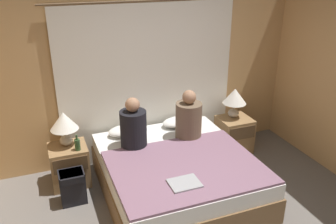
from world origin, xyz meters
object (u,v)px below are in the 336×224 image
at_px(bed, 177,174).
at_px(lamp_left, 64,123).
at_px(beer_bottle_on_left_stand, 77,144).
at_px(backpack_on_floor, 72,185).
at_px(pillow_right, 181,122).
at_px(person_left_in_bed, 133,127).
at_px(pillow_left, 129,130).
at_px(lamp_right, 235,98).
at_px(nightstand_right, 234,134).
at_px(laptop_on_bed, 185,183).
at_px(nightstand_left, 70,165).
at_px(person_right_in_bed, 189,118).

xyz_separation_m(bed, lamp_left, (-1.17, 0.71, 0.56)).
height_order(beer_bottle_on_left_stand, backpack_on_floor, beer_bottle_on_left_stand).
relative_size(pillow_right, person_left_in_bed, 0.83).
relative_size(pillow_left, person_left_in_bed, 0.83).
distance_m(person_left_in_bed, beer_bottle_on_left_stand, 0.69).
distance_m(lamp_right, backpack_on_floor, 2.48).
bearing_deg(nightstand_right, pillow_left, 176.14).
bearing_deg(lamp_right, laptop_on_bed, -135.78).
relative_size(person_left_in_bed, beer_bottle_on_left_stand, 3.21).
relative_size(nightstand_left, lamp_left, 1.18).
xyz_separation_m(nightstand_right, backpack_on_floor, (-2.36, -0.40, -0.03)).
distance_m(lamp_right, person_right_in_bed, 0.90).
bearing_deg(lamp_left, bed, -31.10).
height_order(nightstand_left, pillow_right, pillow_right).
height_order(bed, lamp_left, lamp_left).
distance_m(nightstand_left, lamp_right, 2.41).
bearing_deg(lamp_left, backpack_on_floor, -92.27).
xyz_separation_m(lamp_left, backpack_on_floor, (-0.02, -0.46, -0.58)).
bearing_deg(lamp_right, bed, -148.90).
distance_m(nightstand_right, lamp_right, 0.55).
bearing_deg(lamp_left, person_right_in_bed, -11.40).
bearing_deg(pillow_left, beer_bottle_on_left_stand, -161.75).
xyz_separation_m(lamp_left, lamp_right, (2.35, 0.00, 0.00)).
height_order(pillow_right, backpack_on_floor, pillow_right).
height_order(bed, beer_bottle_on_left_stand, beer_bottle_on_left_stand).
height_order(bed, backpack_on_floor, bed).
bearing_deg(nightstand_right, lamp_right, 90.00).
bearing_deg(pillow_right, pillow_left, 180.00).
relative_size(person_right_in_bed, backpack_on_floor, 1.62).
distance_m(bed, person_left_in_bed, 0.77).
distance_m(bed, nightstand_left, 1.34).
distance_m(person_left_in_bed, backpack_on_floor, 0.97).
xyz_separation_m(person_right_in_bed, laptop_on_bed, (-0.48, -0.99, -0.22)).
xyz_separation_m(nightstand_left, pillow_right, (1.55, 0.10, 0.29)).
distance_m(lamp_left, lamp_right, 2.35).
xyz_separation_m(bed, nightstand_left, (-1.17, 0.65, 0.02)).
distance_m(nightstand_left, backpack_on_floor, 0.40).
bearing_deg(person_right_in_bed, lamp_right, 19.67).
height_order(nightstand_left, person_right_in_bed, person_right_in_bed).
relative_size(bed, nightstand_right, 3.71).
relative_size(bed, pillow_right, 3.57).
bearing_deg(laptop_on_bed, lamp_left, 128.18).
height_order(person_right_in_bed, laptop_on_bed, person_right_in_bed).
bearing_deg(nightstand_left, person_right_in_bed, -9.21).
xyz_separation_m(pillow_right, person_right_in_bed, (-0.05, -0.35, 0.20)).
xyz_separation_m(nightstand_right, person_left_in_bed, (-1.57, -0.24, 0.50)).
bearing_deg(bed, backpack_on_floor, 168.33).
xyz_separation_m(pillow_right, beer_bottle_on_left_stand, (-1.43, -0.23, 0.04)).
height_order(bed, laptop_on_bed, laptop_on_bed).
relative_size(bed, beer_bottle_on_left_stand, 9.50).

